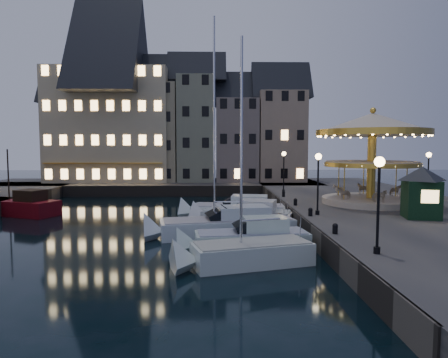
{
  "coord_description": "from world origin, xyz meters",
  "views": [
    {
      "loc": [
        0.26,
        -25.68,
        5.84
      ],
      "look_at": [
        1.0,
        8.0,
        3.2
      ],
      "focal_mm": 32.0,
      "sensor_mm": 36.0,
      "label": 1
    }
  ],
  "objects_px": {
    "motorboat_d": "(242,217)",
    "bollard_c": "(295,201)",
    "bollard_b": "(310,212)",
    "motorboat_b": "(244,241)",
    "streetlamp_c": "(284,166)",
    "streetlamp_d": "(428,169)",
    "bollard_d": "(284,194)",
    "streetlamp_b": "(318,175)",
    "motorboat_c": "(222,226)",
    "red_fishing_boat": "(20,207)",
    "carousel": "(372,141)",
    "ticket_kiosk": "(422,183)",
    "streetlamp_a": "(379,191)",
    "motorboat_e": "(234,211)",
    "motorboat_a": "(241,255)",
    "bollard_a": "(335,228)"
  },
  "relations": [
    {
      "from": "streetlamp_a",
      "to": "ticket_kiosk",
      "type": "relative_size",
      "value": 1.1
    },
    {
      "from": "streetlamp_c",
      "to": "streetlamp_d",
      "type": "height_order",
      "value": "same"
    },
    {
      "from": "streetlamp_a",
      "to": "streetlamp_b",
      "type": "bearing_deg",
      "value": 90.0
    },
    {
      "from": "motorboat_e",
      "to": "red_fishing_boat",
      "type": "bearing_deg",
      "value": 173.05
    },
    {
      "from": "streetlamp_d",
      "to": "motorboat_c",
      "type": "distance_m",
      "value": 19.64
    },
    {
      "from": "bollard_b",
      "to": "carousel",
      "type": "height_order",
      "value": "carousel"
    },
    {
      "from": "motorboat_e",
      "to": "bollard_d",
      "type": "bearing_deg",
      "value": 40.17
    },
    {
      "from": "motorboat_d",
      "to": "bollard_c",
      "type": "bearing_deg",
      "value": 17.96
    },
    {
      "from": "bollard_b",
      "to": "motorboat_c",
      "type": "xyz_separation_m",
      "value": [
        -5.92,
        -0.06,
        -0.92
      ]
    },
    {
      "from": "motorboat_a",
      "to": "motorboat_c",
      "type": "distance_m",
      "value": 6.81
    },
    {
      "from": "bollard_c",
      "to": "carousel",
      "type": "distance_m",
      "value": 7.99
    },
    {
      "from": "streetlamp_d",
      "to": "carousel",
      "type": "relative_size",
      "value": 0.47
    },
    {
      "from": "motorboat_d",
      "to": "carousel",
      "type": "bearing_deg",
      "value": 11.68
    },
    {
      "from": "streetlamp_a",
      "to": "ticket_kiosk",
      "type": "xyz_separation_m",
      "value": [
        6.36,
        8.58,
        -0.45
      ]
    },
    {
      "from": "bollard_d",
      "to": "streetlamp_c",
      "type": "bearing_deg",
      "value": 80.27
    },
    {
      "from": "bollard_d",
      "to": "motorboat_c",
      "type": "bearing_deg",
      "value": -119.28
    },
    {
      "from": "streetlamp_c",
      "to": "bollard_d",
      "type": "distance_m",
      "value": 4.29
    },
    {
      "from": "motorboat_b",
      "to": "streetlamp_b",
      "type": "bearing_deg",
      "value": 41.36
    },
    {
      "from": "streetlamp_d",
      "to": "red_fishing_boat",
      "type": "distance_m",
      "value": 35.51
    },
    {
      "from": "streetlamp_a",
      "to": "carousel",
      "type": "bearing_deg",
      "value": 69.49
    },
    {
      "from": "streetlamp_a",
      "to": "bollard_c",
      "type": "distance_m",
      "value": 14.71
    },
    {
      "from": "streetlamp_b",
      "to": "bollard_b",
      "type": "relative_size",
      "value": 7.32
    },
    {
      "from": "motorboat_e",
      "to": "motorboat_d",
      "type": "bearing_deg",
      "value": -79.56
    },
    {
      "from": "bollard_d",
      "to": "motorboat_e",
      "type": "distance_m",
      "value": 6.39
    },
    {
      "from": "bollard_b",
      "to": "motorboat_c",
      "type": "height_order",
      "value": "motorboat_c"
    },
    {
      "from": "bollard_c",
      "to": "motorboat_e",
      "type": "relative_size",
      "value": 0.07
    },
    {
      "from": "ticket_kiosk",
      "to": "red_fishing_boat",
      "type": "bearing_deg",
      "value": 162.45
    },
    {
      "from": "red_fishing_boat",
      "to": "motorboat_b",
      "type": "bearing_deg",
      "value": -34.48
    },
    {
      "from": "streetlamp_d",
      "to": "bollard_c",
      "type": "relative_size",
      "value": 7.32
    },
    {
      "from": "bollard_b",
      "to": "motorboat_d",
      "type": "xyz_separation_m",
      "value": [
        -4.31,
        3.6,
        -0.96
      ]
    },
    {
      "from": "carousel",
      "to": "streetlamp_d",
      "type": "bearing_deg",
      "value": 16.95
    },
    {
      "from": "bollard_a",
      "to": "motorboat_d",
      "type": "distance_m",
      "value": 10.12
    },
    {
      "from": "motorboat_c",
      "to": "red_fishing_boat",
      "type": "xyz_separation_m",
      "value": [
        -17.52,
        8.75,
        0.02
      ]
    },
    {
      "from": "streetlamp_b",
      "to": "motorboat_b",
      "type": "bearing_deg",
      "value": -138.64
    },
    {
      "from": "motorboat_b",
      "to": "motorboat_d",
      "type": "xyz_separation_m",
      "value": [
        0.4,
        7.77,
        0.0
      ]
    },
    {
      "from": "bollard_b",
      "to": "bollard_c",
      "type": "height_order",
      "value": "same"
    },
    {
      "from": "streetlamp_a",
      "to": "motorboat_b",
      "type": "distance_m",
      "value": 8.24
    },
    {
      "from": "bollard_c",
      "to": "motorboat_e",
      "type": "xyz_separation_m",
      "value": [
        -4.83,
        1.42,
        -0.96
      ]
    },
    {
      "from": "ticket_kiosk",
      "to": "bollard_b",
      "type": "bearing_deg",
      "value": 172.48
    },
    {
      "from": "streetlamp_d",
      "to": "carousel",
      "type": "height_order",
      "value": "carousel"
    },
    {
      "from": "streetlamp_b",
      "to": "motorboat_c",
      "type": "height_order",
      "value": "motorboat_c"
    },
    {
      "from": "motorboat_c",
      "to": "carousel",
      "type": "bearing_deg",
      "value": 25.57
    },
    {
      "from": "bollard_b",
      "to": "motorboat_b",
      "type": "xyz_separation_m",
      "value": [
        -4.71,
        -4.17,
        -0.96
      ]
    },
    {
      "from": "motorboat_a",
      "to": "motorboat_d",
      "type": "xyz_separation_m",
      "value": [
        0.75,
        10.42,
        0.1
      ]
    },
    {
      "from": "streetlamp_b",
      "to": "streetlamp_a",
      "type": "bearing_deg",
      "value": -90.0
    },
    {
      "from": "motorboat_c",
      "to": "ticket_kiosk",
      "type": "bearing_deg",
      "value": -3.82
    },
    {
      "from": "motorboat_d",
      "to": "motorboat_e",
      "type": "xyz_separation_m",
      "value": [
        -0.52,
        2.82,
        0.0
      ]
    },
    {
      "from": "bollard_d",
      "to": "motorboat_d",
      "type": "xyz_separation_m",
      "value": [
        -4.31,
        -6.9,
        -0.96
      ]
    },
    {
      "from": "bollard_b",
      "to": "red_fishing_boat",
      "type": "relative_size",
      "value": 0.07
    },
    {
      "from": "motorboat_e",
      "to": "ticket_kiosk",
      "type": "bearing_deg",
      "value": -31.93
    }
  ]
}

